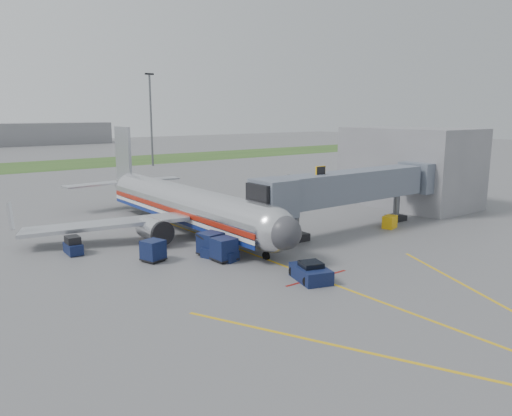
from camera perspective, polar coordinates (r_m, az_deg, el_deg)
ground at (r=40.03m, az=2.95°, el=-6.52°), size 400.00×400.00×0.00m
grass_strip at (r=122.25m, az=-25.47°, el=4.23°), size 300.00×25.00×0.01m
apron_markings at (r=35.02m, az=10.88°, el=-9.30°), size 21.52×50.00×0.01m
airliner at (r=51.64m, az=-7.99°, el=0.39°), size 32.10×35.67×10.25m
jet_bridge at (r=51.31m, az=10.40°, el=2.31°), size 25.30×4.00×6.90m
terminal at (r=67.63m, az=17.15°, el=4.50°), size 10.00×16.00×10.00m
light_mast_right at (r=115.39m, az=-11.91°, el=10.08°), size 2.00×0.44×20.40m
pushback_tug at (r=36.53m, az=6.28°, el=-7.35°), size 2.91×3.77×1.38m
baggage_tug at (r=45.61m, az=-20.17°, el=-4.11°), size 1.22×2.25×1.56m
baggage_cart_a at (r=42.59m, az=-5.23°, el=-4.09°), size 2.13×2.13×1.95m
baggage_cart_b at (r=41.59m, az=-11.68°, el=-4.79°), size 2.02×2.02×1.75m
baggage_cart_c at (r=40.91m, az=-3.67°, el=-4.72°), size 1.83×1.83×1.91m
belt_loader at (r=41.55m, az=-4.22°, el=-5.21°), size 2.18×3.99×1.88m
ground_power_cart at (r=54.12m, az=15.04°, el=-1.56°), size 1.89×1.52×1.31m
ramp_worker at (r=51.41m, az=-12.65°, el=-1.84°), size 0.74×0.62×1.74m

